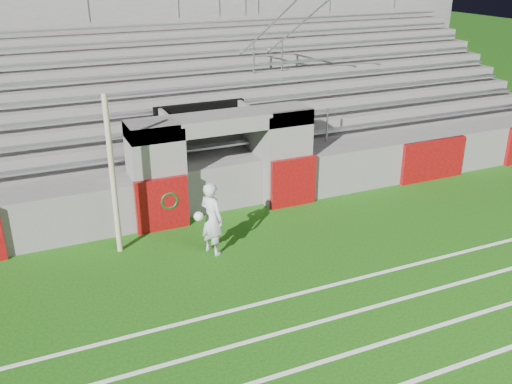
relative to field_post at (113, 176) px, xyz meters
name	(u,v)px	position (x,y,z in m)	size (l,w,h in m)	color
ground	(281,269)	(3.01, -2.29, -1.83)	(90.00, 90.00, 0.00)	#184C0C
field_post	(113,176)	(0.00, 0.00, 0.00)	(0.13, 0.13, 3.67)	#B8AB89
stadium_structure	(173,115)	(3.01, 5.68, -0.34)	(26.00, 8.48, 5.42)	slate
goalkeeper_with_ball	(211,218)	(1.92, -0.95, -0.98)	(0.76, 0.73, 1.71)	silver
hose_coil	(169,199)	(1.39, 0.64, -1.05)	(0.60, 0.15, 0.60)	#0C3D11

